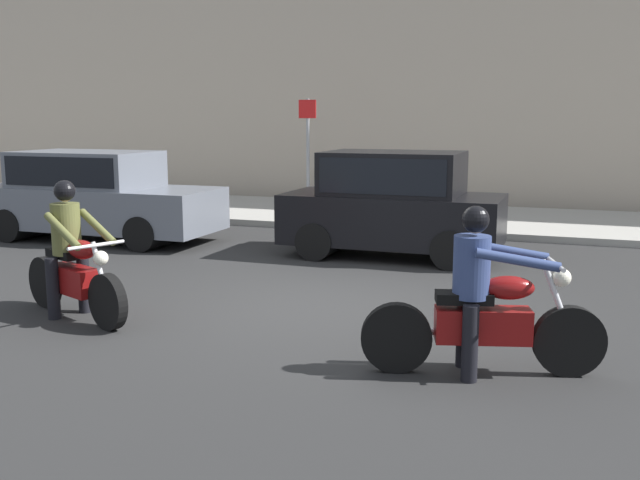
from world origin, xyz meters
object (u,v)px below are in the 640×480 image
at_px(motorcycle_with_rider_olive, 73,263).
at_px(motorcycle_with_rider_denim_blue, 482,307).
at_px(parked_sedan_slate_gray, 94,194).
at_px(street_sign_post, 308,143).
at_px(parked_hatchback_black, 393,203).

xyz_separation_m(motorcycle_with_rider_olive, motorcycle_with_rider_denim_blue, (4.84, -0.30, -0.02)).
relative_size(parked_sedan_slate_gray, street_sign_post, 1.79).
height_order(parked_hatchback_black, parked_sedan_slate_gray, parked_hatchback_black).
bearing_deg(motorcycle_with_rider_olive, parked_hatchback_black, 62.18).
bearing_deg(parked_hatchback_black, motorcycle_with_rider_olive, -117.82).
bearing_deg(parked_sedan_slate_gray, street_sign_post, 62.50).
relative_size(parked_hatchback_black, street_sign_post, 1.37).
xyz_separation_m(parked_hatchback_black, street_sign_post, (-3.32, 4.66, 0.82)).
bearing_deg(motorcycle_with_rider_denim_blue, parked_sedan_slate_gray, 148.12).
relative_size(motorcycle_with_rider_denim_blue, parked_hatchback_black, 0.60).
distance_m(motorcycle_with_rider_olive, motorcycle_with_rider_denim_blue, 4.85).
height_order(motorcycle_with_rider_denim_blue, parked_hatchback_black, parked_hatchback_black).
height_order(motorcycle_with_rider_olive, motorcycle_with_rider_denim_blue, motorcycle_with_rider_olive).
distance_m(parked_hatchback_black, street_sign_post, 5.78).
xyz_separation_m(motorcycle_with_rider_olive, street_sign_post, (-0.68, 9.67, 1.08)).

